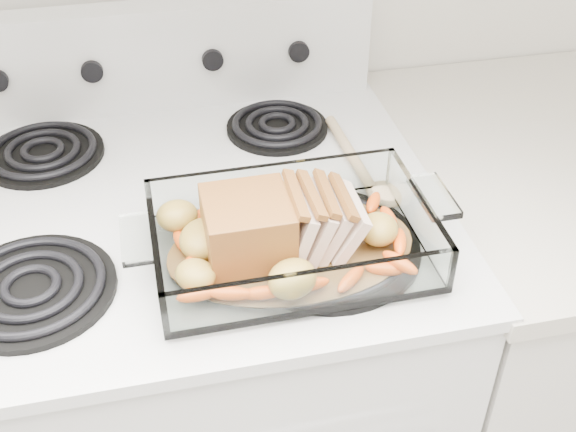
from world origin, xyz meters
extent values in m
cube|color=silver|center=(0.00, 1.66, 0.46)|extent=(0.76, 0.65, 0.92)
cube|color=silver|center=(0.00, 1.66, 0.93)|extent=(0.78, 0.67, 0.02)
cube|color=silver|center=(0.00, 1.95, 1.03)|extent=(0.76, 0.06, 0.18)
cylinder|color=black|center=(-0.19, 1.50, 0.94)|extent=(0.21, 0.21, 0.01)
cylinder|color=black|center=(0.19, 1.50, 0.94)|extent=(0.25, 0.25, 0.01)
cylinder|color=black|center=(-0.19, 1.81, 0.94)|extent=(0.19, 0.19, 0.01)
cylinder|color=black|center=(0.19, 1.81, 0.94)|extent=(0.17, 0.17, 0.01)
cylinder|color=black|center=(-0.10, 1.92, 1.03)|extent=(0.04, 0.02, 0.04)
cylinder|color=black|center=(0.10, 1.92, 1.03)|extent=(0.04, 0.02, 0.04)
cylinder|color=black|center=(0.25, 1.92, 1.03)|extent=(0.04, 0.02, 0.04)
cube|color=silver|center=(0.67, 1.66, 0.45)|extent=(0.55, 0.65, 0.90)
cube|color=white|center=(0.14, 1.49, 0.95)|extent=(0.35, 0.23, 0.01)
cube|color=white|center=(0.14, 1.38, 0.98)|extent=(0.35, 0.01, 0.06)
cube|color=white|center=(0.14, 1.60, 0.98)|extent=(0.35, 0.01, 0.06)
cube|color=white|center=(-0.03, 1.49, 0.98)|extent=(0.01, 0.23, 0.06)
cube|color=white|center=(0.31, 1.49, 0.98)|extent=(0.01, 0.23, 0.06)
cylinder|color=brown|center=(0.14, 1.49, 0.95)|extent=(0.20, 0.20, 0.00)
cube|color=brown|center=(0.08, 1.49, 1.00)|extent=(0.11, 0.11, 0.09)
cube|color=beige|center=(0.15, 1.49, 0.99)|extent=(0.04, 0.10, 0.08)
cube|color=beige|center=(0.17, 1.49, 0.99)|extent=(0.04, 0.10, 0.08)
cube|color=beige|center=(0.19, 1.49, 0.99)|extent=(0.05, 0.10, 0.07)
cube|color=beige|center=(0.21, 1.49, 0.99)|extent=(0.05, 0.10, 0.07)
ellipsoid|color=orange|center=(0.01, 1.42, 0.96)|extent=(0.05, 0.02, 0.02)
ellipsoid|color=orange|center=(0.24, 1.42, 0.96)|extent=(0.05, 0.02, 0.02)
ellipsoid|color=orange|center=(0.28, 1.51, 0.96)|extent=(0.05, 0.02, 0.02)
ellipsoid|color=orange|center=(0.00, 1.52, 0.96)|extent=(0.05, 0.02, 0.02)
ellipsoid|color=#A2893C|center=(0.00, 1.56, 0.97)|extent=(0.06, 0.05, 0.04)
ellipsoid|color=#A2893C|center=(0.16, 1.57, 0.97)|extent=(0.06, 0.05, 0.04)
ellipsoid|color=#A2893C|center=(0.25, 1.47, 0.97)|extent=(0.06, 0.05, 0.04)
cylinder|color=#DFBA82|center=(0.28, 1.71, 0.95)|extent=(0.03, 0.21, 0.02)
ellipsoid|color=#DFBA82|center=(0.30, 1.59, 0.95)|extent=(0.06, 0.07, 0.02)
camera|label=1|loc=(-0.02, 0.79, 1.56)|focal=45.00mm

